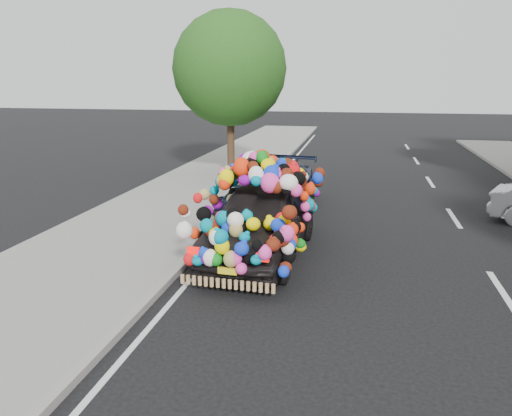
{
  "coord_description": "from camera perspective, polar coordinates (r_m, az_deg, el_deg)",
  "views": [
    {
      "loc": [
        0.98,
        -8.86,
        3.66
      ],
      "look_at": [
        -0.93,
        0.35,
        1.22
      ],
      "focal_mm": 35.0,
      "sensor_mm": 36.0,
      "label": 1
    }
  ],
  "objects": [
    {
      "name": "tree_near_sidewalk",
      "position": [
        18.97,
        -3.0,
        15.59
      ],
      "size": [
        4.2,
        4.2,
        6.13
      ],
      "color": "#332114",
      "rests_on": "ground"
    },
    {
      "name": "ground",
      "position": [
        9.63,
        5.03,
        -7.87
      ],
      "size": [
        100.0,
        100.0,
        0.0
      ],
      "primitive_type": "plane",
      "color": "black",
      "rests_on": "ground"
    },
    {
      "name": "sidewalk",
      "position": [
        10.92,
        -18.08,
        -5.47
      ],
      "size": [
        4.0,
        60.0,
        0.12
      ],
      "primitive_type": "cube",
      "color": "gray",
      "rests_on": "ground"
    },
    {
      "name": "lane_markings",
      "position": [
        9.93,
        26.38,
        -8.66
      ],
      "size": [
        6.0,
        50.0,
        0.01
      ],
      "primitive_type": null,
      "color": "silver",
      "rests_on": "ground"
    },
    {
      "name": "kerb",
      "position": [
        10.12,
        -8.37,
        -6.44
      ],
      "size": [
        0.15,
        60.0,
        0.13
      ],
      "primitive_type": "cube",
      "color": "gray",
      "rests_on": "ground"
    },
    {
      "name": "plush_art_car",
      "position": [
        10.5,
        0.57,
        0.56
      ],
      "size": [
        2.45,
        4.84,
        2.19
      ],
      "rotation": [
        0.0,
        0.0,
        -0.06
      ],
      "color": "black",
      "rests_on": "ground"
    },
    {
      "name": "navy_sedan",
      "position": [
        13.88,
        1.72,
        2.13
      ],
      "size": [
        2.44,
        4.89,
        1.37
      ],
      "primitive_type": "imported",
      "rotation": [
        0.0,
        0.0,
        -0.11
      ],
      "color": "black",
      "rests_on": "ground"
    }
  ]
}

